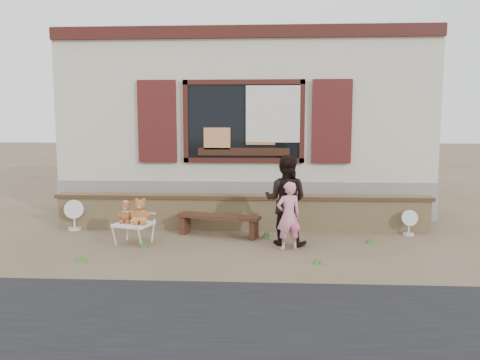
# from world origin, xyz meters

# --- Properties ---
(ground) EXTENTS (80.00, 80.00, 0.00)m
(ground) POSITION_xyz_m (0.00, 0.00, 0.00)
(ground) COLOR brown
(ground) RESTS_ON ground
(shopfront) EXTENTS (8.04, 5.13, 4.00)m
(shopfront) POSITION_xyz_m (0.00, 4.49, 2.00)
(shopfront) COLOR #BAB096
(shopfront) RESTS_ON ground
(brick_wall) EXTENTS (7.10, 0.36, 0.67)m
(brick_wall) POSITION_xyz_m (0.00, 1.00, 0.34)
(brick_wall) COLOR tan
(brick_wall) RESTS_ON ground
(bench) EXTENTS (1.53, 0.68, 0.38)m
(bench) POSITION_xyz_m (-0.37, 0.45, 0.28)
(bench) COLOR #371F13
(bench) RESTS_ON ground
(folding_chair) EXTENTS (0.68, 0.63, 0.35)m
(folding_chair) POSITION_xyz_m (-1.75, -0.14, 0.32)
(folding_chair) COLOR white
(folding_chair) RESTS_ON ground
(teddy_bear_left) EXTENTS (0.32, 0.29, 0.37)m
(teddy_bear_left) POSITION_xyz_m (-1.89, -0.11, 0.53)
(teddy_bear_left) COLOR brown
(teddy_bear_left) RESTS_ON folding_chair
(teddy_bear_right) EXTENTS (0.38, 0.35, 0.43)m
(teddy_bear_right) POSITION_xyz_m (-1.62, -0.18, 0.57)
(teddy_bear_right) COLOR brown
(teddy_bear_right) RESTS_ON folding_chair
(child) EXTENTS (0.46, 0.38, 1.10)m
(child) POSITION_xyz_m (0.83, -0.39, 0.55)
(child) COLOR pink
(child) RESTS_ON ground
(adult) EXTENTS (0.86, 0.75, 1.50)m
(adult) POSITION_xyz_m (0.80, -0.05, 0.75)
(adult) COLOR black
(adult) RESTS_ON ground
(fan_left) EXTENTS (0.37, 0.24, 0.58)m
(fan_left) POSITION_xyz_m (-3.17, 0.80, 0.29)
(fan_left) COLOR silver
(fan_left) RESTS_ON ground
(fan_right) EXTENTS (0.29, 0.20, 0.47)m
(fan_right) POSITION_xyz_m (3.06, 0.71, 0.23)
(fan_right) COLOR silver
(fan_right) RESTS_ON ground
(grass_tufts) EXTENTS (4.80, 1.72, 0.15)m
(grass_tufts) POSITION_xyz_m (-0.42, -0.31, 0.06)
(grass_tufts) COLOR #3D6428
(grass_tufts) RESTS_ON ground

